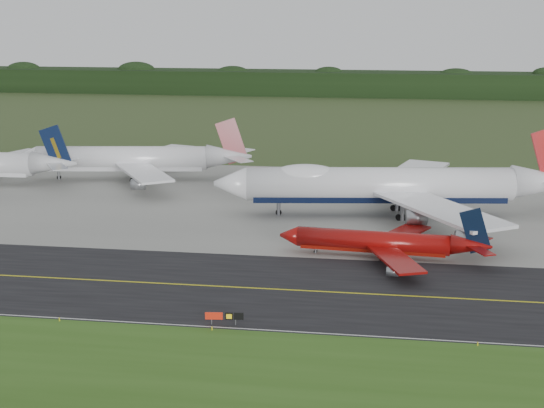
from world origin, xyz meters
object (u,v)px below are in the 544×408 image
Objects in this scene: jet_red_737 at (384,243)px; taxiway_sign at (224,316)px; jet_ba_747 at (392,185)px; jet_star_tail at (135,159)px.

jet_red_737 reaches higher than taxiway_sign.
jet_ba_747 is 14.61× the size of taxiway_sign.
jet_red_737 is at bearing 56.21° from taxiway_sign.
jet_red_737 is 39.12m from taxiway_sign.
jet_red_737 is at bearing -41.11° from jet_star_tail.
jet_star_tail is at bearing 138.89° from jet_red_737.
jet_star_tail is 96.46m from taxiway_sign.
jet_star_tail is 11.42× the size of taxiway_sign.
jet_star_tail is at bearing 157.81° from jet_ba_747.
jet_ba_747 is 65.52m from taxiway_sign.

